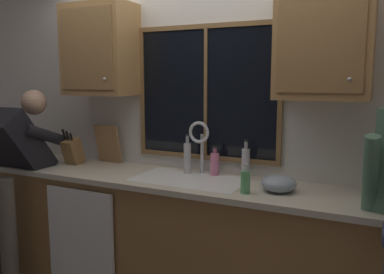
{
  "coord_description": "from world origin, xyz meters",
  "views": [
    {
      "loc": [
        1.3,
        -2.8,
        1.63
      ],
      "look_at": [
        0.08,
        -0.3,
        1.23
      ],
      "focal_mm": 37.48,
      "sensor_mm": 36.0,
      "label": 1
    }
  ],
  "objects_px": {
    "cutting_board": "(108,144)",
    "bottle_green_glass": "(246,163)",
    "person_standing": "(13,164)",
    "knife_block": "(73,151)",
    "soap_dispenser": "(245,182)",
    "bottle_tall_clear": "(215,163)",
    "bottle_amber_small": "(187,157)",
    "mixing_bowl": "(279,184)"
  },
  "relations": [
    {
      "from": "person_standing",
      "to": "bottle_tall_clear",
      "type": "distance_m",
      "value": 1.62
    },
    {
      "from": "mixing_bowl",
      "to": "soap_dispenser",
      "type": "height_order",
      "value": "soap_dispenser"
    },
    {
      "from": "bottle_green_glass",
      "to": "bottle_amber_small",
      "type": "xyz_separation_m",
      "value": [
        -0.45,
        -0.04,
        0.01
      ]
    },
    {
      "from": "person_standing",
      "to": "cutting_board",
      "type": "relative_size",
      "value": 4.68
    },
    {
      "from": "cutting_board",
      "to": "bottle_amber_small",
      "type": "bearing_deg",
      "value": -4.05
    },
    {
      "from": "bottle_amber_small",
      "to": "knife_block",
      "type": "bearing_deg",
      "value": -173.23
    },
    {
      "from": "person_standing",
      "to": "mixing_bowl",
      "type": "xyz_separation_m",
      "value": [
        2.07,
        0.28,
        0.02
      ]
    },
    {
      "from": "soap_dispenser",
      "to": "knife_block",
      "type": "bearing_deg",
      "value": 172.88
    },
    {
      "from": "soap_dispenser",
      "to": "bottle_tall_clear",
      "type": "relative_size",
      "value": 0.89
    },
    {
      "from": "cutting_board",
      "to": "knife_block",
      "type": "bearing_deg",
      "value": -142.86
    },
    {
      "from": "mixing_bowl",
      "to": "bottle_tall_clear",
      "type": "relative_size",
      "value": 1.02
    },
    {
      "from": "cutting_board",
      "to": "mixing_bowl",
      "type": "height_order",
      "value": "cutting_board"
    },
    {
      "from": "mixing_bowl",
      "to": "bottle_tall_clear",
      "type": "xyz_separation_m",
      "value": [
        -0.53,
        0.22,
        0.04
      ]
    },
    {
      "from": "person_standing",
      "to": "soap_dispenser",
      "type": "height_order",
      "value": "person_standing"
    },
    {
      "from": "bottle_amber_small",
      "to": "person_standing",
      "type": "bearing_deg",
      "value": -160.71
    },
    {
      "from": "cutting_board",
      "to": "soap_dispenser",
      "type": "xyz_separation_m",
      "value": [
        1.35,
        -0.37,
        -0.09
      ]
    },
    {
      "from": "person_standing",
      "to": "soap_dispenser",
      "type": "xyz_separation_m",
      "value": [
        1.89,
        0.15,
        0.04
      ]
    },
    {
      "from": "cutting_board",
      "to": "soap_dispenser",
      "type": "distance_m",
      "value": 1.41
    },
    {
      "from": "knife_block",
      "to": "bottle_amber_small",
      "type": "bearing_deg",
      "value": 6.77
    },
    {
      "from": "knife_block",
      "to": "bottle_amber_small",
      "type": "xyz_separation_m",
      "value": [
        1.02,
        0.12,
        0.02
      ]
    },
    {
      "from": "knife_block",
      "to": "mixing_bowl",
      "type": "xyz_separation_m",
      "value": [
        1.76,
        -0.06,
        -0.06
      ]
    },
    {
      "from": "cutting_board",
      "to": "bottle_green_glass",
      "type": "height_order",
      "value": "cutting_board"
    },
    {
      "from": "person_standing",
      "to": "knife_block",
      "type": "bearing_deg",
      "value": 48.07
    },
    {
      "from": "mixing_bowl",
      "to": "cutting_board",
      "type": "bearing_deg",
      "value": 171.08
    },
    {
      "from": "knife_block",
      "to": "bottle_green_glass",
      "type": "relative_size",
      "value": 1.14
    },
    {
      "from": "soap_dispenser",
      "to": "bottle_tall_clear",
      "type": "xyz_separation_m",
      "value": [
        -0.36,
        0.35,
        0.02
      ]
    },
    {
      "from": "mixing_bowl",
      "to": "soap_dispenser",
      "type": "relative_size",
      "value": 1.14
    },
    {
      "from": "person_standing",
      "to": "knife_block",
      "type": "height_order",
      "value": "person_standing"
    },
    {
      "from": "cutting_board",
      "to": "mixing_bowl",
      "type": "distance_m",
      "value": 1.55
    },
    {
      "from": "knife_block",
      "to": "soap_dispenser",
      "type": "xyz_separation_m",
      "value": [
        1.58,
        -0.2,
        -0.03
      ]
    },
    {
      "from": "mixing_bowl",
      "to": "knife_block",
      "type": "bearing_deg",
      "value": 177.94
    },
    {
      "from": "person_standing",
      "to": "cutting_board",
      "type": "xyz_separation_m",
      "value": [
        0.54,
        0.52,
        0.13
      ]
    },
    {
      "from": "cutting_board",
      "to": "bottle_green_glass",
      "type": "bearing_deg",
      "value": -0.86
    },
    {
      "from": "bottle_green_glass",
      "to": "bottle_amber_small",
      "type": "distance_m",
      "value": 0.45
    },
    {
      "from": "person_standing",
      "to": "bottle_green_glass",
      "type": "bearing_deg",
      "value": 15.77
    },
    {
      "from": "mixing_bowl",
      "to": "bottle_tall_clear",
      "type": "height_order",
      "value": "bottle_tall_clear"
    },
    {
      "from": "bottle_green_glass",
      "to": "bottle_amber_small",
      "type": "relative_size",
      "value": 0.94
    },
    {
      "from": "person_standing",
      "to": "knife_block",
      "type": "xyz_separation_m",
      "value": [
        0.31,
        0.34,
        0.07
      ]
    },
    {
      "from": "knife_block",
      "to": "bottle_amber_small",
      "type": "height_order",
      "value": "knife_block"
    },
    {
      "from": "mixing_bowl",
      "to": "bottle_amber_small",
      "type": "xyz_separation_m",
      "value": [
        -0.74,
        0.18,
        0.07
      ]
    },
    {
      "from": "soap_dispenser",
      "to": "bottle_green_glass",
      "type": "distance_m",
      "value": 0.38
    },
    {
      "from": "bottle_tall_clear",
      "to": "bottle_amber_small",
      "type": "relative_size",
      "value": 0.73
    }
  ]
}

